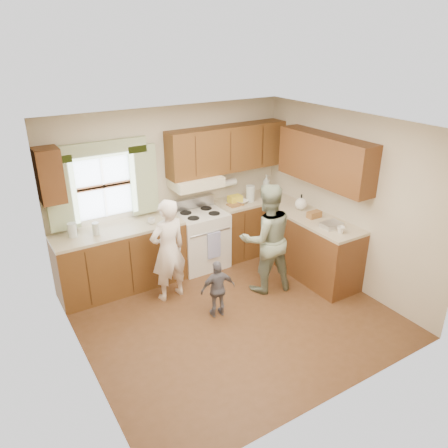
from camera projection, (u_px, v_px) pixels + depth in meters
room at (234, 229)px, 5.30m from camera, size 3.80×3.80×3.80m
kitchen_fixtures at (229, 220)px, 6.60m from camera, size 3.80×2.25×2.15m
stove at (200, 239)px, 6.88m from camera, size 0.76×0.67×1.07m
woman_left at (168, 250)px, 5.93m from camera, size 0.58×0.42×1.47m
woman_right at (266, 239)px, 6.10m from camera, size 0.90×0.77×1.60m
child at (218, 289)px, 5.65m from camera, size 0.49×0.27×0.80m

